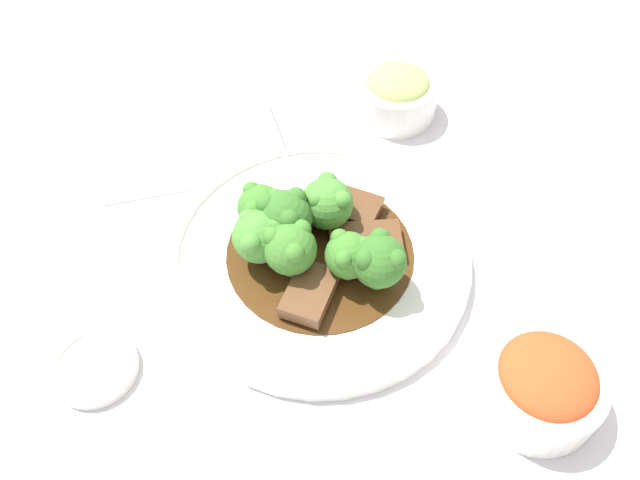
# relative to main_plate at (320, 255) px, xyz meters

# --- Properties ---
(ground_plane) EXTENTS (4.00, 4.00, 0.00)m
(ground_plane) POSITION_rel_main_plate_xyz_m (0.00, 0.00, -0.01)
(ground_plane) COLOR silver
(main_plate) EXTENTS (0.29, 0.29, 0.02)m
(main_plate) POSITION_rel_main_plate_xyz_m (0.00, 0.00, 0.00)
(main_plate) COLOR white
(main_plate) RESTS_ON ground_plane
(beef_strip_0) EXTENTS (0.06, 0.07, 0.01)m
(beef_strip_0) POSITION_rel_main_plate_xyz_m (-0.02, -0.05, 0.02)
(beef_strip_0) COLOR brown
(beef_strip_0) RESTS_ON main_plate
(beef_strip_1) EXTENTS (0.06, 0.06, 0.01)m
(beef_strip_1) POSITION_rel_main_plate_xyz_m (0.04, 0.04, 0.01)
(beef_strip_1) COLOR brown
(beef_strip_1) RESTS_ON main_plate
(beef_strip_2) EXTENTS (0.06, 0.06, 0.01)m
(beef_strip_2) POSITION_rel_main_plate_xyz_m (-0.02, 0.04, 0.02)
(beef_strip_2) COLOR brown
(beef_strip_2) RESTS_ON main_plate
(beef_strip_3) EXTENTS (0.07, 0.04, 0.01)m
(beef_strip_3) POSITION_rel_main_plate_xyz_m (0.04, -0.00, 0.02)
(beef_strip_3) COLOR brown
(beef_strip_3) RESTS_ON main_plate
(broccoli_floret_0) EXTENTS (0.04, 0.04, 0.05)m
(broccoli_floret_0) POSITION_rel_main_plate_xyz_m (0.02, -0.03, 0.04)
(broccoli_floret_0) COLOR #7FA84C
(broccoli_floret_0) RESTS_ON main_plate
(broccoli_floret_1) EXTENTS (0.05, 0.05, 0.06)m
(broccoli_floret_1) POSITION_rel_main_plate_xyz_m (-0.03, 0.01, 0.05)
(broccoli_floret_1) COLOR #8EB756
(broccoli_floret_1) RESTS_ON main_plate
(broccoli_floret_2) EXTENTS (0.05, 0.05, 0.05)m
(broccoli_floret_2) POSITION_rel_main_plate_xyz_m (0.01, 0.03, 0.04)
(broccoli_floret_2) COLOR #8EB756
(broccoli_floret_2) RESTS_ON main_plate
(broccoli_floret_3) EXTENTS (0.05, 0.05, 0.05)m
(broccoli_floret_3) POSITION_rel_main_plate_xyz_m (-0.05, -0.00, 0.04)
(broccoli_floret_3) COLOR #8EB756
(broccoli_floret_3) RESTS_ON main_plate
(broccoli_floret_4) EXTENTS (0.05, 0.05, 0.06)m
(broccoli_floret_4) POSITION_rel_main_plate_xyz_m (-0.03, -0.02, 0.04)
(broccoli_floret_4) COLOR #8EB756
(broccoli_floret_4) RESTS_ON main_plate
(broccoli_floret_5) EXTENTS (0.05, 0.05, 0.06)m
(broccoli_floret_5) POSITION_rel_main_plate_xyz_m (0.05, -0.04, 0.04)
(broccoli_floret_5) COLOR #7FA84C
(broccoli_floret_5) RESTS_ON main_plate
(broccoli_floret_6) EXTENTS (0.04, 0.04, 0.05)m
(broccoli_floret_6) POSITION_rel_main_plate_xyz_m (-0.05, 0.03, 0.04)
(broccoli_floret_6) COLOR #7FA84C
(broccoli_floret_6) RESTS_ON main_plate
(serving_spoon) EXTENTS (0.06, 0.21, 0.01)m
(serving_spoon) POSITION_rel_main_plate_xyz_m (-0.01, 0.08, 0.02)
(serving_spoon) COLOR silver
(serving_spoon) RESTS_ON main_plate
(side_bowl_kimchi) EXTENTS (0.10, 0.10, 0.06)m
(side_bowl_kimchi) POSITION_rel_main_plate_xyz_m (0.15, -0.16, 0.02)
(side_bowl_kimchi) COLOR white
(side_bowl_kimchi) RESTS_ON ground_plane
(side_bowl_appetizer) EXTENTS (0.09, 0.09, 0.06)m
(side_bowl_appetizer) POSITION_rel_main_plate_xyz_m (0.12, 0.20, 0.02)
(side_bowl_appetizer) COLOR white
(side_bowl_appetizer) RESTS_ON ground_plane
(sauce_dish) EXTENTS (0.07, 0.07, 0.01)m
(sauce_dish) POSITION_rel_main_plate_xyz_m (-0.20, -0.09, -0.00)
(sauce_dish) COLOR white
(sauce_dish) RESTS_ON ground_plane
(paper_napkin) EXTENTS (0.14, 0.12, 0.01)m
(paper_napkin) POSITION_rel_main_plate_xyz_m (-0.15, 0.16, -0.01)
(paper_napkin) COLOR white
(paper_napkin) RESTS_ON ground_plane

